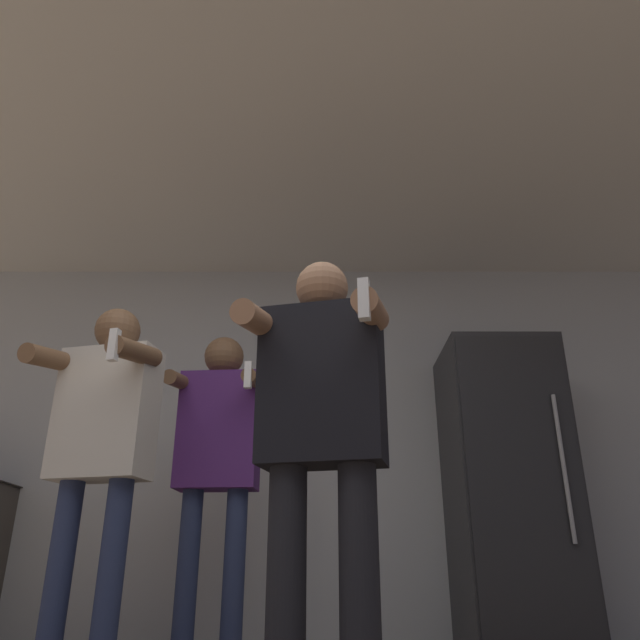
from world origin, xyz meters
TOP-DOWN VIEW (x-y plane):
  - wall_back at (0.00, 2.80)m, footprint 7.00×0.06m
  - ceiling_slab at (0.00, 1.38)m, footprint 7.00×3.29m
  - refrigerator at (1.40, 2.42)m, footprint 0.66×0.72m
  - person_woman_foreground at (0.28, 0.74)m, footprint 0.56×0.50m
  - person_man_side at (-0.73, 1.44)m, footprint 0.58×0.56m
  - person_spectator_back at (-0.28, 2.00)m, footprint 0.52×0.47m

SIDE VIEW (x-z plane):
  - refrigerator at x=1.40m, z-range 0.00..1.80m
  - person_woman_foreground at x=0.28m, z-range 0.13..1.68m
  - person_man_side at x=-0.73m, z-range 0.21..1.86m
  - person_spectator_back at x=-0.28m, z-range 0.21..1.93m
  - wall_back at x=0.00m, z-range 0.00..2.55m
  - ceiling_slab at x=0.00m, z-range 2.55..2.60m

